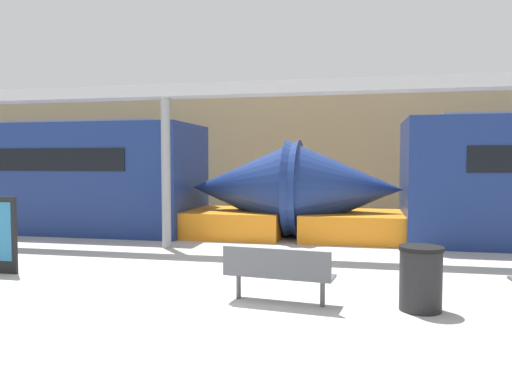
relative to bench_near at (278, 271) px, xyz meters
name	(u,v)px	position (x,y,z in m)	size (l,w,h in m)	color
ground_plane	(181,309)	(-1.27, -0.51, -0.48)	(60.00, 60.00, 0.00)	#B2AFA8
station_wall	(296,149)	(-1.27, 11.38, 2.02)	(56.00, 0.20, 5.00)	tan
bench_near	(278,271)	(0.00, 0.00, 0.00)	(1.62, 0.63, 0.82)	#4C4F54
trash_bin	(421,278)	(1.96, 0.11, -0.04)	(0.59, 0.59, 0.88)	black
support_column_near	(166,173)	(-3.36, 4.09, 1.28)	(0.21, 0.21, 3.52)	gray
canopy_beam	(165,92)	(-3.36, 4.09, 3.18)	(28.00, 0.60, 0.28)	#B7B7BC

